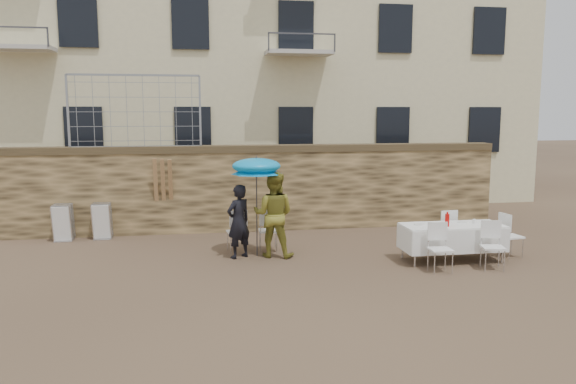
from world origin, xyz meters
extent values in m
plane|color=brown|center=(0.00, 0.00, 0.00)|extent=(80.00, 80.00, 0.00)
cube|color=brown|center=(0.00, 5.00, 1.10)|extent=(13.00, 0.50, 2.20)
imported|color=black|center=(-0.67, 2.19, 0.79)|extent=(0.69, 0.63, 1.58)
imported|color=#AAA234|center=(0.08, 2.19, 0.92)|extent=(1.08, 0.96, 1.84)
cylinder|color=#3F3F44|center=(-0.27, 2.29, 0.90)|extent=(0.03, 0.03, 1.79)
cone|color=#0887C8|center=(-0.27, 2.29, 1.90)|extent=(1.09, 1.09, 0.22)
cube|color=white|center=(3.72, 1.21, 0.75)|extent=(2.10, 0.85, 0.05)
cylinder|color=silver|center=(2.77, 0.87, 0.37)|extent=(0.04, 0.04, 0.74)
cylinder|color=silver|center=(4.67, 0.87, 0.37)|extent=(0.04, 0.04, 0.74)
cylinder|color=silver|center=(2.77, 1.56, 0.37)|extent=(0.04, 0.04, 0.74)
cylinder|color=silver|center=(4.67, 1.56, 0.37)|extent=(0.04, 0.04, 0.74)
cylinder|color=red|center=(3.52, 1.06, 0.91)|extent=(0.09, 0.09, 0.26)
camera|label=1|loc=(-1.54, -9.54, 3.13)|focal=35.00mm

